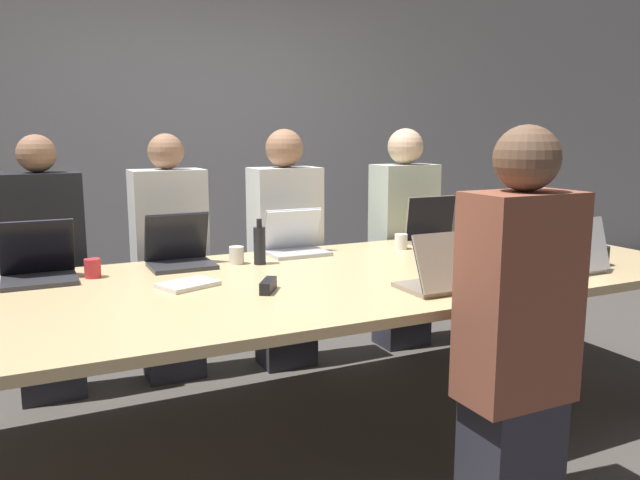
{
  "coord_description": "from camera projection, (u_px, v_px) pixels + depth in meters",
  "views": [
    {
      "loc": [
        -1.21,
        -2.51,
        1.4
      ],
      "look_at": [
        0.05,
        0.1,
        0.9
      ],
      "focal_mm": 35.0,
      "sensor_mm": 36.0,
      "label": 1
    }
  ],
  "objects": [
    {
      "name": "person_far_center",
      "position": [
        285.0,
        253.0,
        3.73
      ],
      "size": [
        0.4,
        0.24,
        1.42
      ],
      "color": "#2D2D38",
      "rests_on": "ground_plane"
    },
    {
      "name": "person_far_left",
      "position": [
        46.0,
        274.0,
        3.26
      ],
      "size": [
        0.4,
        0.24,
        1.4
      ],
      "color": "#2D2D38",
      "rests_on": "ground_plane"
    },
    {
      "name": "notebook",
      "position": [
        188.0,
        284.0,
        2.66
      ],
      "size": [
        0.28,
        0.24,
        0.02
      ],
      "rotation": [
        0.0,
        0.0,
        0.36
      ],
      "color": "silver",
      "rests_on": "conference_table"
    },
    {
      "name": "cup_far_right",
      "position": [
        401.0,
        242.0,
        3.53
      ],
      "size": [
        0.07,
        0.07,
        0.09
      ],
      "color": "white",
      "rests_on": "conference_table"
    },
    {
      "name": "laptop_far_right",
      "position": [
        436.0,
        231.0,
        3.68
      ],
      "size": [
        0.33,
        0.27,
        0.28
      ],
      "color": "gray",
      "rests_on": "conference_table"
    },
    {
      "name": "laptop_far_left",
      "position": [
        38.0,
        264.0,
        2.76
      ],
      "size": [
        0.31,
        0.27,
        0.27
      ],
      "color": "#333338",
      "rests_on": "conference_table"
    },
    {
      "name": "bottle_far_center",
      "position": [
        260.0,
        245.0,
        3.11
      ],
      "size": [
        0.06,
        0.06,
        0.23
      ],
      "color": "black",
      "rests_on": "conference_table"
    },
    {
      "name": "bottle_near_right",
      "position": [
        583.0,
        242.0,
        3.15
      ],
      "size": [
        0.08,
        0.08,
        0.24
      ],
      "color": "#ADD1E0",
      "rests_on": "conference_table"
    },
    {
      "name": "stapler",
      "position": [
        268.0,
        286.0,
        2.58
      ],
      "size": [
        0.12,
        0.15,
        0.05
      ],
      "rotation": [
        0.0,
        0.0,
        -0.58
      ],
      "color": "black",
      "rests_on": "conference_table"
    },
    {
      "name": "ground_plane",
      "position": [
        319.0,
        429.0,
        2.98
      ],
      "size": [
        24.0,
        24.0,
        0.0
      ],
      "primitive_type": "plane",
      "color": "#4C4742"
    },
    {
      "name": "person_near_midright",
      "position": [
        517.0,
        332.0,
        2.22
      ],
      "size": [
        0.4,
        0.24,
        1.43
      ],
      "rotation": [
        0.0,
        0.0,
        3.14
      ],
      "color": "#2D2D38",
      "rests_on": "ground_plane"
    },
    {
      "name": "person_far_midleft",
      "position": [
        170.0,
        262.0,
        3.53
      ],
      "size": [
        0.4,
        0.24,
        1.4
      ],
      "color": "#2D2D38",
      "rests_on": "ground_plane"
    },
    {
      "name": "laptop_far_center",
      "position": [
        294.0,
        241.0,
        3.39
      ],
      "size": [
        0.32,
        0.25,
        0.24
      ],
      "color": "#B7B7BC",
      "rests_on": "conference_table"
    },
    {
      "name": "laptop_near_midright",
      "position": [
        448.0,
        274.0,
        2.59
      ],
      "size": [
        0.37,
        0.25,
        0.25
      ],
      "rotation": [
        0.0,
        0.0,
        3.14
      ],
      "color": "gray",
      "rests_on": "conference_table"
    },
    {
      "name": "cup_far_midleft",
      "position": [
        237.0,
        255.0,
        3.12
      ],
      "size": [
        0.07,
        0.07,
        0.09
      ],
      "color": "white",
      "rests_on": "conference_table"
    },
    {
      "name": "conference_table",
      "position": [
        319.0,
        287.0,
        2.86
      ],
      "size": [
        3.79,
        1.4,
        0.75
      ],
      "color": "#D6B77F",
      "rests_on": "ground_plane"
    },
    {
      "name": "cup_far_left",
      "position": [
        93.0,
        268.0,
        2.83
      ],
      "size": [
        0.07,
        0.07,
        0.09
      ],
      "color": "red",
      "rests_on": "conference_table"
    },
    {
      "name": "cup_near_right",
      "position": [
        600.0,
        256.0,
        3.09
      ],
      "size": [
        0.09,
        0.09,
        0.1
      ],
      "color": "#232328",
      "rests_on": "conference_table"
    },
    {
      "name": "person_far_right",
      "position": [
        403.0,
        241.0,
        4.09
      ],
      "size": [
        0.4,
        0.24,
        1.43
      ],
      "color": "#2D2D38",
      "rests_on": "ground_plane"
    },
    {
      "name": "laptop_far_midleft",
      "position": [
        179.0,
        251.0,
        3.07
      ],
      "size": [
        0.31,
        0.27,
        0.26
      ],
      "color": "#333338",
      "rests_on": "conference_table"
    },
    {
      "name": "curtain_wall",
      "position": [
        189.0,
        133.0,
        4.77
      ],
      "size": [
        12.0,
        0.06,
        2.8
      ],
      "color": "#ADADB2",
      "rests_on": "ground_plane"
    },
    {
      "name": "laptop_near_right",
      "position": [
        570.0,
        257.0,
        2.91
      ],
      "size": [
        0.33,
        0.26,
        0.26
      ],
      "rotation": [
        0.0,
        0.0,
        3.14
      ],
      "color": "#B7B7BC",
      "rests_on": "conference_table"
    }
  ]
}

